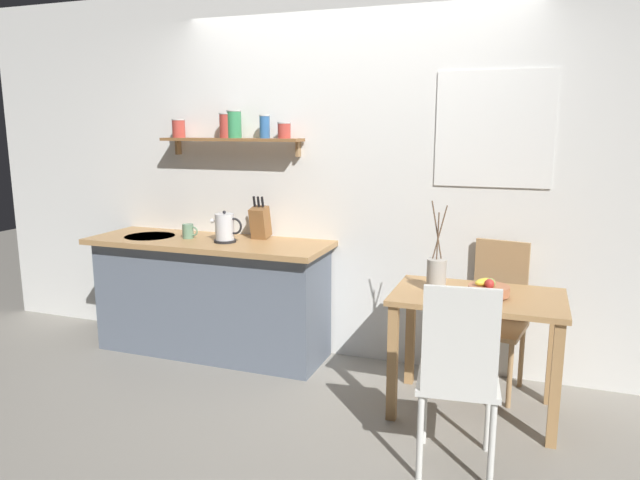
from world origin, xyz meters
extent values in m
plane|color=gray|center=(0.00, 0.00, 0.00)|extent=(14.00, 14.00, 0.00)
cube|color=white|center=(0.20, 0.65, 1.35)|extent=(6.80, 0.10, 2.70)
cube|color=white|center=(0.97, 0.59, 1.69)|extent=(0.74, 0.01, 0.75)
cube|color=silver|center=(0.97, 0.60, 1.69)|extent=(0.68, 0.01, 0.69)
cube|color=slate|center=(-1.00, 0.32, 0.42)|extent=(1.74, 0.52, 0.84)
cube|color=tan|center=(-1.00, 0.30, 0.86)|extent=(1.83, 0.63, 0.04)
cylinder|color=#B7BABF|center=(-1.50, 0.28, 0.88)|extent=(0.38, 0.38, 0.01)
cube|color=brown|center=(-0.89, 0.49, 1.61)|extent=(1.12, 0.18, 0.02)
cube|color=#99754C|center=(-1.40, 0.57, 1.55)|extent=(0.02, 0.06, 0.12)
cube|color=#99754C|center=(-0.38, 0.57, 1.55)|extent=(0.02, 0.06, 0.12)
cylinder|color=#BC4238|center=(-1.34, 0.49, 1.69)|extent=(0.10, 0.10, 0.13)
cylinder|color=silver|center=(-1.34, 0.49, 1.76)|extent=(0.10, 0.10, 0.01)
cylinder|color=#BC4238|center=(-0.92, 0.49, 1.71)|extent=(0.11, 0.11, 0.17)
cylinder|color=silver|center=(-0.92, 0.49, 1.80)|extent=(0.11, 0.11, 0.01)
cylinder|color=#388E56|center=(-0.86, 0.49, 1.72)|extent=(0.10, 0.10, 0.19)
cylinder|color=silver|center=(-0.86, 0.49, 1.82)|extent=(0.11, 0.11, 0.01)
cylinder|color=#3366A3|center=(-0.61, 0.49, 1.70)|extent=(0.07, 0.07, 0.16)
cylinder|color=silver|center=(-0.61, 0.49, 1.78)|extent=(0.08, 0.08, 0.01)
cylinder|color=#BC4238|center=(-0.46, 0.49, 1.68)|extent=(0.09, 0.09, 0.10)
cylinder|color=silver|center=(-0.46, 0.49, 1.73)|extent=(0.10, 0.10, 0.01)
cube|color=tan|center=(0.97, 0.02, 0.72)|extent=(0.98, 0.63, 0.03)
cube|color=tan|center=(0.53, -0.25, 0.35)|extent=(0.06, 0.06, 0.71)
cube|color=tan|center=(1.41, -0.25, 0.35)|extent=(0.06, 0.06, 0.71)
cube|color=tan|center=(0.53, 0.28, 0.35)|extent=(0.06, 0.06, 0.71)
cube|color=tan|center=(1.41, 0.28, 0.35)|extent=(0.06, 0.06, 0.71)
cube|color=white|center=(0.94, -0.60, 0.46)|extent=(0.44, 0.45, 0.03)
cube|color=white|center=(0.96, -0.79, 0.73)|extent=(0.35, 0.07, 0.52)
cylinder|color=white|center=(1.09, -0.41, 0.22)|extent=(0.03, 0.03, 0.45)
cylinder|color=white|center=(0.76, -0.45, 0.22)|extent=(0.03, 0.03, 0.45)
cylinder|color=white|center=(1.13, -0.75, 0.22)|extent=(0.03, 0.03, 0.45)
cylinder|color=white|center=(0.79, -0.79, 0.22)|extent=(0.03, 0.03, 0.45)
cube|color=tan|center=(1.04, 0.34, 0.44)|extent=(0.46, 0.47, 0.03)
cube|color=tan|center=(1.08, 0.52, 0.71)|extent=(0.35, 0.09, 0.52)
cylinder|color=tan|center=(0.85, 0.20, 0.21)|extent=(0.03, 0.03, 0.42)
cylinder|color=tan|center=(1.18, 0.14, 0.21)|extent=(0.03, 0.03, 0.42)
cylinder|color=tan|center=(0.91, 0.54, 0.21)|extent=(0.03, 0.03, 0.42)
cylinder|color=tan|center=(1.24, 0.48, 0.21)|extent=(0.03, 0.03, 0.42)
cylinder|color=#BC704C|center=(1.03, -0.01, 0.74)|extent=(0.11, 0.11, 0.01)
cylinder|color=#BC704C|center=(1.03, -0.01, 0.78)|extent=(0.23, 0.23, 0.05)
ellipsoid|color=yellow|center=(1.00, -0.01, 0.82)|extent=(0.13, 0.14, 0.04)
sphere|color=red|center=(1.04, -0.04, 0.82)|extent=(0.06, 0.06, 0.06)
sphere|color=#8EA84C|center=(1.04, -0.02, 0.82)|extent=(0.06, 0.06, 0.06)
cylinder|color=#B7B2A8|center=(0.73, 0.01, 0.84)|extent=(0.12, 0.12, 0.19)
cylinder|color=brown|center=(0.72, 0.01, 1.11)|extent=(0.07, 0.03, 0.35)
cylinder|color=brown|center=(0.73, 0.00, 1.07)|extent=(0.01, 0.02, 0.28)
cylinder|color=brown|center=(0.74, 0.01, 1.10)|extent=(0.08, 0.02, 0.32)
cylinder|color=black|center=(-0.84, 0.26, 0.89)|extent=(0.16, 0.16, 0.02)
cylinder|color=silver|center=(-0.84, 0.26, 1.00)|extent=(0.14, 0.14, 0.19)
sphere|color=black|center=(-0.84, 0.26, 1.10)|extent=(0.02, 0.02, 0.02)
cone|color=silver|center=(-0.92, 0.26, 1.03)|extent=(0.04, 0.04, 0.04)
torus|color=black|center=(-0.76, 0.26, 1.01)|extent=(0.12, 0.02, 0.12)
cube|color=brown|center=(-0.65, 0.47, 1.01)|extent=(0.12, 0.16, 0.25)
cylinder|color=black|center=(-0.68, 0.44, 1.17)|extent=(0.02, 0.03, 0.08)
cylinder|color=black|center=(-0.65, 0.44, 1.17)|extent=(0.02, 0.03, 0.08)
cylinder|color=black|center=(-0.62, 0.44, 1.17)|extent=(0.02, 0.03, 0.08)
cylinder|color=slate|center=(-1.17, 0.30, 0.94)|extent=(0.08, 0.08, 0.11)
torus|color=slate|center=(-1.12, 0.30, 0.94)|extent=(0.07, 0.01, 0.07)
camera|label=1|loc=(1.22, -3.38, 1.70)|focal=32.58mm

